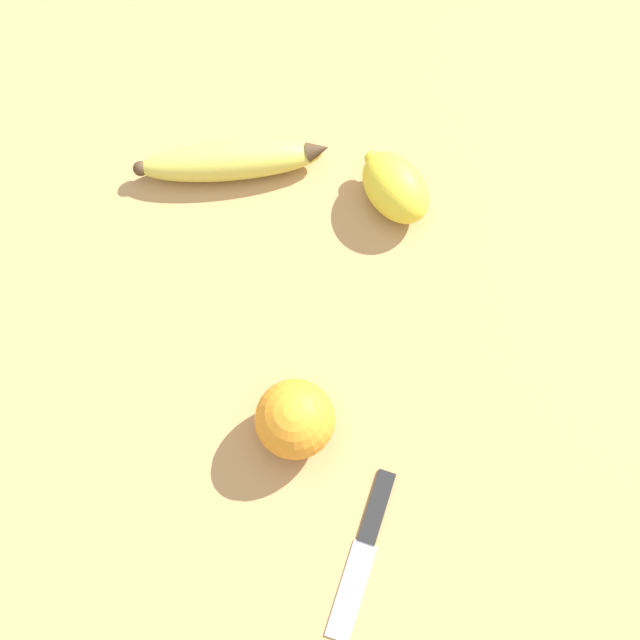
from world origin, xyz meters
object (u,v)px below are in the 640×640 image
paring_knife (365,547)px  lemon (395,187)px  banana (232,161)px  orange (295,419)px

paring_knife → lemon: bearing=-77.3°
paring_knife → banana: bearing=-52.9°
banana → paring_knife: 0.41m
orange → lemon: bearing=172.3°
orange → banana: bearing=-151.7°
orange → paring_knife: size_ratio=0.47×
lemon → paring_knife: bearing=8.9°
banana → lemon: size_ratio=1.98×
orange → paring_knife: (0.09, 0.09, -0.03)m
banana → orange: bearing=-81.8°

